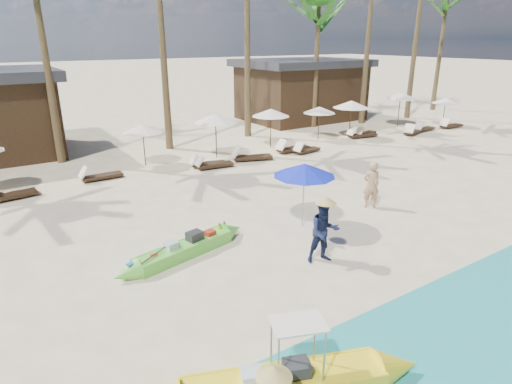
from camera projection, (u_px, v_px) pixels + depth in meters
ground at (294, 266)px, 11.39m from camera, size 240.00×240.00×0.00m
green_canoe at (184, 249)px, 11.87m from camera, size 4.71×1.36×0.61m
yellow_canoe at (283, 384)px, 7.19m from camera, size 5.30×2.30×1.44m
tourist at (371, 185)px, 15.11m from camera, size 0.73×0.62×1.69m
vendor_green at (324, 232)px, 11.36m from camera, size 1.02×0.91×1.75m
blue_umbrella at (304, 170)px, 13.18m from camera, size 1.95×1.95×2.10m
lounger_4_right at (7, 195)px, 15.96m from camera, size 1.91×0.80×0.63m
resort_parasol_5 at (142, 129)px, 19.86m from camera, size 1.91×1.91×1.96m
lounger_5_left at (99, 175)px, 18.25m from camera, size 1.77×0.55×0.60m
resort_parasol_6 at (215, 118)px, 21.08m from camera, size 2.17×2.17×2.23m
lounger_6_left at (212, 164)px, 19.88m from camera, size 1.85×0.75×0.61m
lounger_6_right at (206, 163)px, 20.14m from camera, size 1.79×0.89×0.58m
resort_parasol_7 at (271, 113)px, 23.18m from camera, size 2.07×2.07×2.14m
lounger_7_left at (250, 156)px, 21.15m from camera, size 2.08×1.23×0.68m
lounger_7_right at (291, 148)px, 22.73m from camera, size 1.98×0.61×0.67m
resort_parasol_8 at (319, 110)px, 25.02m from camera, size 1.91×1.91×1.97m
lounger_8_left at (306, 150)px, 22.55m from camera, size 1.70×0.73×0.56m
resort_parasol_9 at (351, 104)px, 25.42m from camera, size 2.18×2.18×2.24m
lounger_9_left at (361, 134)px, 26.03m from camera, size 1.98×0.95×0.65m
lounger_9_right at (365, 133)px, 26.57m from camera, size 1.77×0.81×0.58m
resort_parasol_10 at (401, 96)px, 28.98m from camera, size 2.22×2.22×2.29m
lounger_10_left at (413, 131)px, 26.92m from camera, size 2.03×1.14×0.66m
lounger_10_right at (423, 128)px, 27.83m from camera, size 1.75×0.68×0.58m
resort_parasol_11 at (446, 101)px, 29.04m from camera, size 1.87×1.87×1.93m
lounger_11_left at (450, 125)px, 28.83m from camera, size 1.86×0.65×0.62m
palm_6 at (318, 16)px, 27.03m from camera, size 2.08×2.08×8.51m
palm_9 at (446, 7)px, 33.72m from camera, size 2.08×2.08×9.82m
pavilion_east at (301, 89)px, 31.62m from camera, size 8.80×6.60×4.30m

